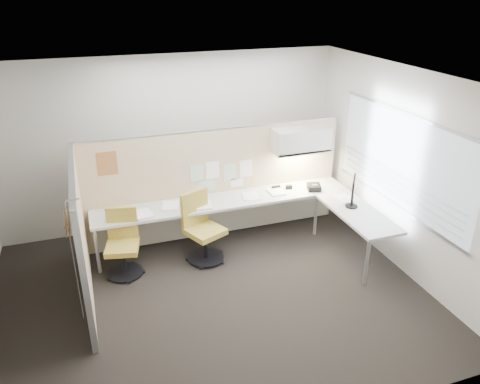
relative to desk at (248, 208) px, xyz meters
name	(u,v)px	position (x,y,z in m)	size (l,w,h in m)	color
floor	(211,295)	(-0.93, -1.13, -0.61)	(5.50, 4.50, 0.01)	black
ceiling	(204,81)	(-0.93, -1.13, 2.20)	(5.50, 4.50, 0.01)	white
wall_back	(171,143)	(-0.93, 1.12, 0.80)	(5.50, 0.02, 2.80)	beige
wall_front	(285,314)	(-0.93, -3.38, 0.80)	(5.50, 0.02, 2.80)	beige
wall_right	(401,171)	(1.82, -1.13, 0.80)	(0.02, 4.50, 2.80)	beige
window_pane	(401,161)	(1.79, -1.13, 0.95)	(0.01, 2.80, 1.30)	#ACBAC8
partition_back	(215,183)	(-0.38, 0.47, 0.27)	(4.10, 0.06, 1.75)	#CBB18C
partition_left	(82,238)	(-2.43, -0.63, 0.27)	(0.06, 2.20, 1.75)	#CBB18C
desk	(248,208)	(0.00, 0.00, 0.00)	(4.00, 2.07, 0.73)	beige
overhead_bin	(301,140)	(0.97, 0.26, 0.91)	(0.90, 0.36, 0.38)	beige
task_light_strip	(300,153)	(0.97, 0.26, 0.70)	(0.60, 0.06, 0.02)	#FFEABF
pinned_papers	(221,174)	(-0.30, 0.44, 0.43)	(1.01, 0.00, 0.47)	#8CBF8C
poster	(107,164)	(-1.98, 0.44, 0.82)	(0.28, 0.00, 0.35)	orange
chair_left	(123,245)	(-1.93, -0.21, -0.16)	(0.53, 0.54, 0.94)	black
chair_right	(202,229)	(-0.80, -0.21, -0.12)	(0.63, 0.65, 1.03)	black
monitor	(353,190)	(1.37, -0.70, 0.39)	(0.27, 0.37, 0.46)	black
phone	(314,187)	(1.12, 0.02, 0.18)	(0.25, 0.24, 0.12)	black
stapler	(276,187)	(0.57, 0.27, 0.15)	(0.14, 0.04, 0.05)	black
tape_dispenser	(289,187)	(0.77, 0.20, 0.16)	(0.10, 0.06, 0.06)	black
coat_hook	(69,233)	(-2.51, -1.48, 0.81)	(0.18, 0.47, 1.41)	silver
paper_stack_0	(128,214)	(-1.79, 0.11, 0.14)	(0.23, 0.30, 0.03)	white
paper_stack_1	(170,206)	(-1.17, 0.18, 0.14)	(0.23, 0.30, 0.02)	white
paper_stack_2	(203,205)	(-0.70, 0.02, 0.15)	(0.23, 0.30, 0.04)	white
paper_stack_3	(250,196)	(0.08, 0.13, 0.13)	(0.23, 0.30, 0.01)	white
paper_stack_4	(276,192)	(0.52, 0.14, 0.14)	(0.23, 0.30, 0.02)	white
paper_stack_5	(344,199)	(1.39, -0.44, 0.14)	(0.23, 0.30, 0.02)	white
paper_stack_6	(143,215)	(-1.59, 0.00, 0.15)	(0.23, 0.30, 0.05)	white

